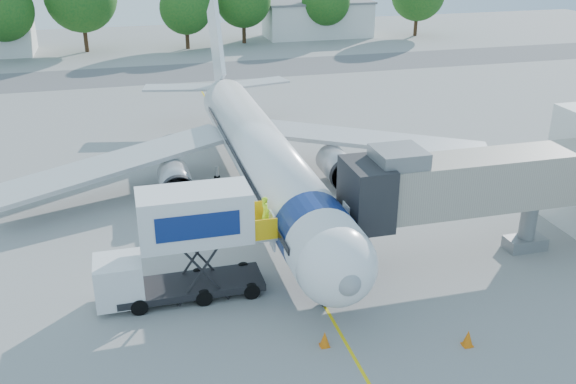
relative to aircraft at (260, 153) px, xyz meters
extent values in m
plane|color=gray|center=(0.00, -4.12, -2.95)|extent=(160.00, 160.00, 0.00)
cube|color=yellow|center=(0.00, -4.12, -2.94)|extent=(0.15, 70.00, 0.01)
cube|color=#59595B|center=(0.00, 37.88, -2.94)|extent=(120.00, 10.00, 0.01)
cylinder|color=white|center=(0.00, -1.12, 0.05)|extent=(3.70, 28.00, 3.70)
sphere|color=white|center=(0.00, -15.12, 0.05)|extent=(3.70, 3.70, 3.70)
sphere|color=gray|center=(0.00, -16.67, 0.05)|extent=(1.10, 1.10, 1.10)
cone|color=white|center=(0.00, 15.88, 0.05)|extent=(3.70, 6.00, 3.70)
cube|color=white|center=(0.00, 16.88, 4.25)|extent=(0.35, 7.26, 8.29)
cube|color=#B1B3B6|center=(9.00, 2.38, -0.65)|extent=(16.17, 9.32, 1.42)
cube|color=#B1B3B6|center=(-9.00, 2.38, -0.65)|extent=(16.17, 9.32, 1.42)
cylinder|color=#999BA0|center=(5.50, 0.38, -1.65)|extent=(2.10, 3.60, 2.10)
cylinder|color=#999BA0|center=(-5.50, 0.38, -1.65)|extent=(2.10, 3.60, 2.10)
cube|color=black|center=(0.00, -15.42, 0.50)|extent=(2.60, 1.39, 0.81)
cylinder|color=navy|center=(0.00, -12.12, 0.05)|extent=(3.73, 2.00, 3.73)
cylinder|color=silver|center=(0.00, -13.62, -2.20)|extent=(0.16, 0.16, 1.50)
cylinder|color=black|center=(0.00, -13.62, -2.63)|extent=(0.25, 0.64, 0.64)
cylinder|color=black|center=(2.60, 1.88, -2.50)|extent=(0.35, 0.90, 0.90)
cylinder|color=black|center=(-2.60, 1.88, -2.50)|extent=(0.35, 0.90, 0.90)
cube|color=#A6A08E|center=(9.00, -11.12, 1.45)|extent=(13.60, 2.60, 2.80)
cube|color=black|center=(2.90, -11.12, 1.45)|extent=(2.00, 3.20, 3.20)
cube|color=slate|center=(4.50, -11.12, 3.25)|extent=(2.40, 2.40, 0.80)
cylinder|color=slate|center=(12.50, -11.12, -1.45)|extent=(0.90, 0.90, 3.00)
cube|color=slate|center=(12.50, -11.12, -2.60)|extent=(2.20, 1.20, 0.70)
cylinder|color=black|center=(11.60, -11.12, -2.60)|extent=(0.30, 0.70, 0.70)
cylinder|color=black|center=(13.40, -11.12, -2.60)|extent=(0.30, 0.70, 0.70)
cube|color=black|center=(-6.00, -11.12, -2.40)|extent=(7.00, 2.30, 0.35)
cube|color=silver|center=(-9.30, -11.12, -1.60)|extent=(2.20, 2.20, 2.10)
cube|color=black|center=(-9.30, -11.12, -1.15)|extent=(1.90, 2.10, 0.70)
cube|color=silver|center=(-5.60, -11.12, 1.30)|extent=(5.20, 2.40, 2.50)
cube|color=navy|center=(-5.60, -12.34, 1.30)|extent=(3.80, 0.04, 1.20)
cube|color=silver|center=(-2.45, -11.12, 0.10)|extent=(1.10, 2.20, 0.10)
cube|color=yellow|center=(-2.45, -12.17, 0.65)|extent=(1.10, 0.06, 1.10)
cube|color=yellow|center=(-2.45, -10.07, 0.65)|extent=(1.10, 0.06, 1.10)
cylinder|color=black|center=(-3.20, -12.17, -2.55)|extent=(0.80, 0.25, 0.80)
cylinder|color=black|center=(-3.20, -10.07, -2.55)|extent=(0.80, 0.25, 0.80)
cylinder|color=black|center=(-8.50, -12.17, -2.55)|extent=(0.80, 0.25, 0.80)
cylinder|color=black|center=(-8.50, -10.07, -2.55)|extent=(0.80, 0.25, 0.80)
imported|color=#B7EF19|center=(-2.22, -11.12, 1.01)|extent=(0.53, 0.69, 1.72)
cone|color=orange|center=(5.00, -18.20, -2.57)|extent=(0.48, 0.48, 0.76)
cube|color=orange|center=(5.00, -18.20, -2.93)|extent=(0.43, 0.43, 0.04)
cone|color=orange|center=(-0.95, -16.65, -2.59)|extent=(0.45, 0.45, 0.72)
cube|color=orange|center=(-0.95, -16.65, -2.93)|extent=(0.41, 0.41, 0.04)
cube|color=silver|center=(22.00, 57.88, -0.45)|extent=(16.00, 7.00, 5.00)
cube|color=slate|center=(22.00, 57.88, 2.20)|extent=(16.40, 7.40, 0.30)
cylinder|color=#382314|center=(-21.86, 52.18, -1.16)|extent=(0.56, 0.56, 3.57)
sphere|color=#154F19|center=(-21.86, 52.18, 3.21)|extent=(7.94, 7.94, 7.94)
cylinder|color=#382314|center=(-12.18, 54.29, -0.81)|extent=(0.56, 0.56, 4.28)
cylinder|color=#382314|center=(1.45, 52.98, -1.35)|extent=(0.56, 0.56, 3.20)
sphere|color=#154F19|center=(1.45, 52.98, 2.57)|extent=(7.12, 7.12, 7.12)
cylinder|color=#382314|center=(9.95, 55.20, -1.15)|extent=(0.56, 0.56, 3.60)
cylinder|color=#382314|center=(22.42, 55.28, -1.33)|extent=(0.56, 0.56, 3.24)
sphere|color=#154F19|center=(22.42, 55.28, 2.63)|extent=(7.20, 7.20, 7.20)
cylinder|color=#382314|center=(36.89, 54.59, -1.11)|extent=(0.56, 0.56, 3.67)
camera|label=1|loc=(-8.34, -38.21, 14.03)|focal=40.00mm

